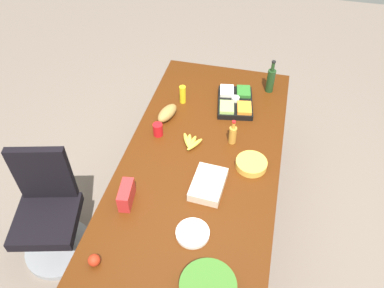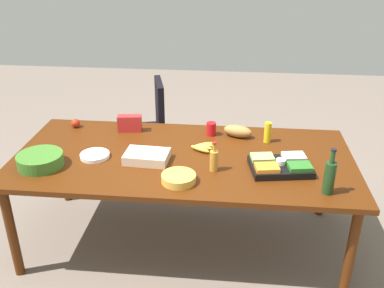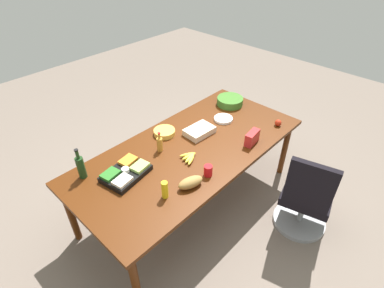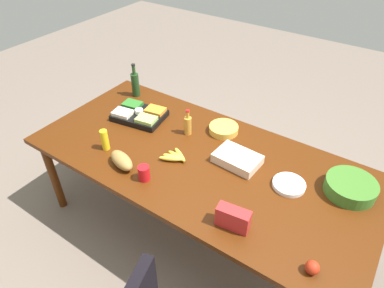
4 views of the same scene
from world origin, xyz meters
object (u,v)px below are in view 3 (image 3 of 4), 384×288
Objects in this scene: sheet_cake at (199,131)px; apple_red at (278,123)px; veggie_tray at (126,173)px; chip_bowl at (164,132)px; dressing_bottle at (160,144)px; conference_table at (191,153)px; office_chair at (305,202)px; chip_bag_red at (252,138)px; mustard_bottle at (165,190)px; wine_bottle at (81,167)px; red_solo_cup at (208,171)px; paper_plate_stack at (223,119)px; banana_bunch at (190,157)px; salad_bowl at (230,101)px; bread_loaf at (191,182)px.

sheet_cake is 0.92m from apple_red.
veggie_tray reaches higher than chip_bowl.
conference_table is at bearing 140.51° from dressing_bottle.
office_chair reaches higher than apple_red.
sheet_cake is 1.60× the size of chip_bag_red.
mustard_bottle is (0.63, 0.69, 0.06)m from chip_bowl.
veggie_tray is at bearing -19.13° from apple_red.
wine_bottle is 1.16m from red_solo_cup.
sheet_cake is 2.91× the size of red_solo_cup.
banana_bunch is (0.80, 0.21, 0.01)m from paper_plate_stack.
dressing_bottle is 0.61m from red_solo_cup.
conference_table is at bearing 156.84° from wine_bottle.
mustard_bottle is (1.31, 0.40, 0.07)m from paper_plate_stack.
red_solo_cup is (0.45, 0.51, 0.02)m from sheet_cake.
salad_bowl is at bearing -177.20° from dressing_bottle.
mustard_bottle is (0.65, 0.31, 0.15)m from conference_table.
conference_table is 0.73m from mustard_bottle.
paper_plate_stack is at bearing -162.90° from mustard_bottle.
conference_table is 0.74m from veggie_tray.
bread_loaf is at bearing -37.50° from office_chair.
office_chair is 4.27× the size of chip_bowl.
bread_loaf is at bearing 162.49° from mustard_bottle.
sheet_cake is at bearing 177.53° from veggie_tray.
chip_bag_red is 1.16m from mustard_bottle.
wine_bottle is 1.62× the size of banana_bunch.
chip_bowl is (1.02, -0.12, -0.02)m from salad_bowl.
sheet_cake is at bearing 11.55° from salad_bowl.
office_chair is at bearing 92.30° from chip_bag_red.
bread_loaf is 1.43× the size of mustard_bottle.
red_solo_cup is at bearing -0.97° from chip_bag_red.
mustard_bottle reaches higher than chip_bowl.
sheet_cake is 1.91× the size of mustard_bottle.
chip_bowl is at bearing -23.45° from paper_plate_stack.
banana_bunch is (0.12, 0.50, -0.00)m from chip_bowl.
office_chair is at bearing 84.02° from paper_plate_stack.
wine_bottle is at bearing -16.66° from dressing_bottle.
chip_bag_red is 0.69m from red_solo_cup.
mustard_bottle is at bearing -17.51° from bread_loaf.
chip_bag_red is 1.19× the size of mustard_bottle.
red_solo_cup is at bearing -44.48° from office_chair.
veggie_tray is (1.37, -0.06, 0.02)m from paper_plate_stack.
apple_red is at bearing 88.92° from salad_bowl.
red_solo_cup is at bearing 176.19° from bread_loaf.
office_chair is at bearing 135.52° from red_solo_cup.
bread_loaf is at bearing 125.76° from wine_bottle.
salad_bowl reaches higher than conference_table.
mustard_bottle is at bearing 19.12° from salad_bowl.
chip_bag_red is at bearing 115.49° from sheet_cake.
apple_red is 1.18m from banana_bunch.
sheet_cake is at bearing 134.79° from chip_bowl.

